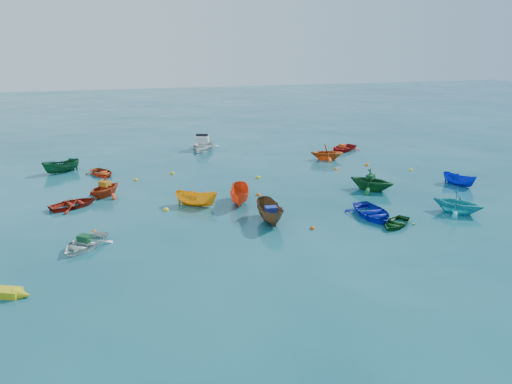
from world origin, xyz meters
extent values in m
plane|color=#0B4250|center=(0.00, 0.00, 0.00)|extent=(160.00, 160.00, 0.00)
imported|color=silver|center=(-10.72, -0.73, 0.00)|extent=(3.47, 3.70, 0.62)
imported|color=brown|center=(-0.35, 0.34, 0.00)|extent=(1.44, 3.50, 1.34)
imported|color=#0D1BA7|center=(5.87, -0.36, 0.00)|extent=(2.58, 3.60, 0.75)
imported|color=red|center=(-9.89, 7.92, 0.00)|extent=(3.58, 3.62, 1.44)
imported|color=#FFA916|center=(-4.14, 4.39, 0.00)|extent=(3.04, 2.41, 1.12)
imported|color=#114917|center=(6.49, -2.06, 0.00)|extent=(3.09, 2.96, 0.52)
imported|color=#1CA8B3|center=(11.27, -1.09, 0.00)|extent=(3.89, 3.94, 1.57)
imported|color=#A01C0D|center=(-11.78, 6.13, 0.00)|extent=(3.67, 3.30, 0.63)
imported|color=#E54215|center=(-1.30, 4.17, 0.00)|extent=(2.06, 3.51, 1.28)
imported|color=#145724|center=(8.32, 4.55, 0.00)|extent=(4.12, 4.15, 1.65)
imported|color=red|center=(11.62, 16.76, 0.00)|extent=(4.23, 3.95, 0.71)
imported|color=#0F23BF|center=(15.14, 4.07, 0.00)|extent=(1.93, 2.71, 0.98)
imported|color=red|center=(-10.26, 13.63, 0.00)|extent=(3.03, 3.35, 0.57)
imported|color=#CD5213|center=(8.80, 13.87, 0.00)|extent=(3.39, 3.12, 1.49)
imported|color=#124E28|center=(-13.40, 15.21, 0.00)|extent=(3.15, 2.18, 1.14)
imported|color=silver|center=(-1.21, 20.64, 0.00)|extent=(4.01, 4.76, 1.44)
cube|color=#104324|center=(-10.67, -0.65, 0.47)|extent=(0.83, 0.79, 0.32)
cube|color=navy|center=(-0.36, 0.19, 0.84)|extent=(0.71, 0.55, 0.34)
cube|color=orange|center=(-9.85, 7.96, 0.89)|extent=(0.87, 0.86, 0.34)
cube|color=#124B20|center=(8.25, 4.63, 0.98)|extent=(0.78, 0.77, 0.30)
cube|color=#DA4616|center=(11.54, 16.71, 0.50)|extent=(0.69, 0.74, 0.28)
sphere|color=orange|center=(-10.33, 1.29, 0.00)|extent=(0.30, 0.30, 0.30)
sphere|color=yellow|center=(-6.13, 3.94, 0.00)|extent=(0.38, 0.38, 0.38)
sphere|color=#E3500C|center=(1.67, -1.31, 0.00)|extent=(0.31, 0.31, 0.31)
sphere|color=gold|center=(-7.75, 11.42, 0.00)|extent=(0.32, 0.32, 0.32)
sphere|color=orange|center=(0.30, 5.45, 0.00)|extent=(0.34, 0.34, 0.34)
sphere|color=gold|center=(1.38, 9.63, 0.00)|extent=(0.37, 0.37, 0.37)
sphere|color=orange|center=(11.29, 11.08, 0.00)|extent=(0.38, 0.38, 0.38)
sphere|color=gold|center=(-4.89, 12.55, 0.00)|extent=(0.38, 0.38, 0.38)
sphere|color=orange|center=(8.21, 10.51, 0.00)|extent=(0.30, 0.30, 0.30)
sphere|color=yellow|center=(14.02, 8.67, 0.00)|extent=(0.32, 0.32, 0.32)
camera|label=1|loc=(-8.16, -26.01, 10.54)|focal=35.00mm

